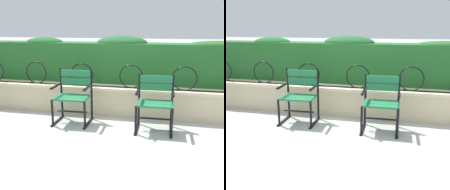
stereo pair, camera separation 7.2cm
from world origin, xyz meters
The scene contains 6 objects.
ground_plane centered at (0.00, 0.00, 0.00)m, with size 60.00×60.00×0.00m, color #ADADA8.
stone_wall centered at (0.00, 0.76, 0.26)m, with size 6.42×0.41×0.52m.
iron_arch_fence centered at (-0.22, 0.68, 0.70)m, with size 5.90×0.02×0.42m.
hedge_row centered at (-0.01, 1.22, 0.93)m, with size 6.29×0.57×0.89m.
park_chair_left centered at (-0.70, 0.22, 0.47)m, with size 0.60×0.54×0.88m.
park_chair_right centered at (0.65, 0.16, 0.46)m, with size 0.57×0.53×0.85m.
Camera 1 is at (0.85, -3.78, 1.59)m, focal length 42.12 mm.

